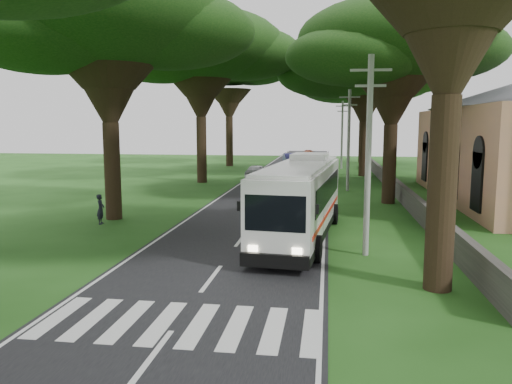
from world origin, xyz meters
TOP-DOWN VIEW (x-y plane):
  - ground at (0.00, 0.00)m, footprint 140.00×140.00m
  - road at (0.00, 25.00)m, footprint 8.00×120.00m
  - crosswalk at (0.00, -2.00)m, footprint 8.00×3.00m
  - property_wall at (9.00, 24.00)m, footprint 0.35×50.00m
  - pole_near at (5.50, 6.00)m, footprint 1.60×0.24m
  - pole_mid at (5.50, 26.00)m, footprint 1.60×0.24m
  - pole_far at (5.50, 46.00)m, footprint 1.60×0.24m
  - tree_l_mida at (-8.00, 12.00)m, footprint 13.08×13.08m
  - tree_l_midb at (-7.50, 30.00)m, footprint 15.06×15.06m
  - tree_l_far at (-8.50, 48.00)m, footprint 12.91×12.91m
  - tree_r_mida at (8.00, 20.00)m, footprint 12.62×12.62m
  - tree_r_midb at (7.50, 38.00)m, footprint 15.87×15.87m
  - tree_r_far at (8.50, 56.00)m, footprint 15.95×15.95m
  - coach_bus at (2.71, 8.67)m, footprint 3.67×12.10m
  - distant_car_a at (-2.90, 33.46)m, footprint 2.11×4.25m
  - distant_car_b at (-1.22, 52.86)m, footprint 2.30×4.35m
  - distant_car_c at (0.80, 64.80)m, footprint 2.12×4.46m
  - pedestrian at (-8.06, 10.48)m, footprint 0.48×0.64m

SIDE VIEW (x-z plane):
  - ground at x=0.00m, z-range 0.00..0.00m
  - crosswalk at x=0.00m, z-range -0.01..0.01m
  - road at x=0.00m, z-range -0.01..0.03m
  - property_wall at x=9.00m, z-range 0.00..1.20m
  - distant_car_c at x=0.80m, z-range 0.03..1.28m
  - distant_car_b at x=-1.22m, z-range 0.03..1.39m
  - distant_car_a at x=-2.90m, z-range 0.03..1.42m
  - pedestrian at x=-8.06m, z-range 0.00..1.61m
  - coach_bus at x=2.71m, z-range 0.13..3.65m
  - pole_near at x=5.50m, z-range 0.18..8.18m
  - pole_mid at x=5.50m, z-range 0.18..8.18m
  - pole_far at x=5.50m, z-range 0.18..8.18m
  - tree_r_mida at x=8.00m, z-range 3.84..17.22m
  - tree_l_mida at x=-8.00m, z-range 3.94..17.69m
  - tree_r_midb at x=7.50m, z-range 3.88..18.53m
  - tree_r_far at x=8.50m, z-range 4.00..18.93m
  - tree_l_midb at x=-7.50m, z-range 4.38..19.76m
  - tree_l_far at x=-8.50m, z-range 4.80..20.30m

